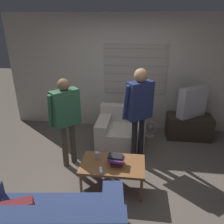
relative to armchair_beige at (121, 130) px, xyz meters
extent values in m
plane|color=#665B51|center=(-0.09, -1.22, -0.29)|extent=(16.00, 16.00, 0.00)
cube|color=#BCB7A8|center=(-0.09, 0.81, 0.98)|extent=(5.20, 0.06, 2.55)
cube|color=#A8A393|center=(0.22, 0.77, 1.10)|extent=(1.37, 0.02, 1.08)
cube|color=gray|center=(0.22, 0.75, 0.65)|extent=(1.34, 0.00, 0.01)
cube|color=gray|center=(0.22, 0.75, 0.83)|extent=(1.34, 0.00, 0.01)
cube|color=gray|center=(0.22, 0.75, 1.01)|extent=(1.34, 0.00, 0.01)
cube|color=gray|center=(0.22, 0.75, 1.19)|extent=(1.34, 0.00, 0.01)
cube|color=gray|center=(0.22, 0.75, 1.37)|extent=(1.34, 0.00, 0.01)
cube|color=gray|center=(0.22, 0.75, 1.55)|extent=(1.34, 0.00, 0.01)
cube|color=navy|center=(0.10, -2.32, 0.22)|extent=(0.34, 0.85, 0.19)
cube|color=#9E3338|center=(-0.93, -2.41, 0.22)|extent=(0.42, 0.35, 0.37)
cube|color=beige|center=(0.00, -0.05, -0.10)|extent=(0.98, 0.89, 0.39)
cube|color=beige|center=(0.01, 0.29, 0.27)|extent=(0.96, 0.22, 0.35)
cube|color=beige|center=(0.36, -0.06, 0.18)|extent=(0.26, 0.88, 0.17)
cube|color=beige|center=(-0.36, -0.04, 0.18)|extent=(0.26, 0.88, 0.17)
cube|color=brown|center=(-0.02, -1.36, 0.13)|extent=(0.95, 0.57, 0.04)
cylinder|color=brown|center=(-0.46, -1.12, -0.09)|extent=(0.04, 0.04, 0.40)
cylinder|color=brown|center=(0.41, -1.12, -0.09)|extent=(0.04, 0.04, 0.40)
cylinder|color=brown|center=(-0.46, -1.60, -0.09)|extent=(0.04, 0.04, 0.40)
cylinder|color=brown|center=(0.41, -1.60, -0.09)|extent=(0.04, 0.04, 0.40)
cube|color=#33281E|center=(1.44, 0.40, -0.04)|extent=(0.94, 0.48, 0.51)
cube|color=#B2B2B7|center=(1.44, 0.40, 0.53)|extent=(0.63, 0.52, 0.63)
cube|color=navy|center=(1.38, 0.49, 0.53)|extent=(0.45, 0.31, 0.52)
cylinder|color=#4C4233|center=(-0.91, -0.92, 0.11)|extent=(0.10, 0.10, 0.80)
cylinder|color=#4C4233|center=(-0.80, -0.80, 0.11)|extent=(0.10, 0.10, 0.80)
cube|color=#336642|center=(-0.85, -0.86, 0.80)|extent=(0.45, 0.47, 0.60)
sphere|color=#846042|center=(-0.85, -0.86, 1.19)|extent=(0.19, 0.19, 0.19)
cylinder|color=#336642|center=(-1.05, -1.01, 0.79)|extent=(0.16, 0.16, 0.57)
cylinder|color=#336642|center=(-0.88, -0.50, 0.95)|extent=(0.45, 0.42, 0.30)
cube|color=white|center=(-1.07, -0.33, 0.84)|extent=(0.08, 0.08, 0.13)
cylinder|color=black|center=(0.27, -0.64, 0.14)|extent=(0.10, 0.10, 0.86)
cylinder|color=black|center=(0.40, -0.55, 0.14)|extent=(0.10, 0.10, 0.86)
cube|color=navy|center=(0.34, -0.59, 0.89)|extent=(0.47, 0.43, 0.64)
sphere|color=#A87A56|center=(0.34, -0.59, 1.31)|extent=(0.22, 0.22, 0.22)
cylinder|color=navy|center=(0.12, -0.70, 0.88)|extent=(0.15, 0.17, 0.61)
cylinder|color=navy|center=(0.37, -0.24, 1.02)|extent=(0.40, 0.48, 0.38)
cube|color=white|center=(0.21, -0.03, 0.86)|extent=(0.09, 0.09, 0.12)
cube|color=maroon|center=(0.03, -1.38, 0.17)|extent=(0.20, 0.18, 0.04)
cube|color=black|center=(0.03, -1.37, 0.21)|extent=(0.20, 0.19, 0.04)
cube|color=#75387F|center=(0.03, -1.39, 0.26)|extent=(0.24, 0.20, 0.04)
cube|color=black|center=(0.02, -1.38, 0.29)|extent=(0.22, 0.15, 0.03)
cylinder|color=silver|center=(-0.27, -1.28, 0.22)|extent=(0.07, 0.07, 0.12)
cylinder|color=silver|center=(-0.27, -1.28, 0.28)|extent=(0.06, 0.06, 0.00)
cube|color=white|center=(-0.17, -1.55, 0.17)|extent=(0.07, 0.14, 0.02)
cylinder|color=#A8A8AD|center=(0.61, 0.32, -0.28)|extent=(0.20, 0.20, 0.02)
cylinder|color=#A8A8AD|center=(0.61, 0.32, -0.24)|extent=(0.03, 0.03, 0.07)
torus|color=#A8A8AD|center=(0.61, 0.32, -0.06)|extent=(0.30, 0.02, 0.30)
sphere|color=#A8A8AD|center=(0.61, 0.32, -0.06)|extent=(0.08, 0.08, 0.08)
camera|label=1|loc=(0.29, -4.02, 2.13)|focal=35.00mm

